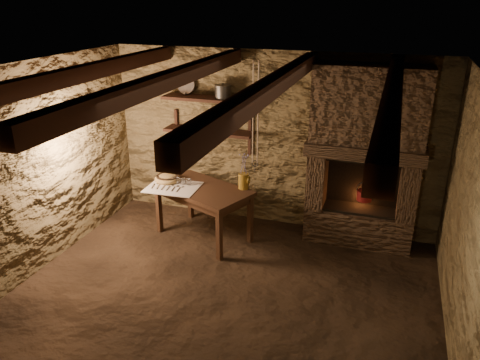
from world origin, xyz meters
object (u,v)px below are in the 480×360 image
(work_table, at_px, (204,211))
(red_pot, at_px, (364,195))
(wooden_bowl, at_px, (167,179))
(iron_stockpot, at_px, (223,92))
(stoneware_jug, at_px, (244,174))

(work_table, relative_size, red_pot, 2.64)
(wooden_bowl, height_order, iron_stockpot, iron_stockpot)
(red_pot, bearing_deg, wooden_bowl, -170.60)
(red_pot, bearing_deg, iron_stockpot, 176.45)
(iron_stockpot, xyz_separation_m, red_pot, (1.94, -0.12, -1.15))
(work_table, height_order, wooden_bowl, wooden_bowl)
(work_table, relative_size, wooden_bowl, 4.15)
(stoneware_jug, relative_size, red_pot, 0.87)
(work_table, relative_size, stoneware_jug, 3.03)
(stoneware_jug, xyz_separation_m, wooden_bowl, (-1.04, -0.10, -0.16))
(iron_stockpot, height_order, red_pot, iron_stockpot)
(stoneware_jug, bearing_deg, wooden_bowl, 178.28)
(iron_stockpot, bearing_deg, red_pot, -3.55)
(wooden_bowl, relative_size, iron_stockpot, 1.63)
(wooden_bowl, distance_m, red_pot, 2.58)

